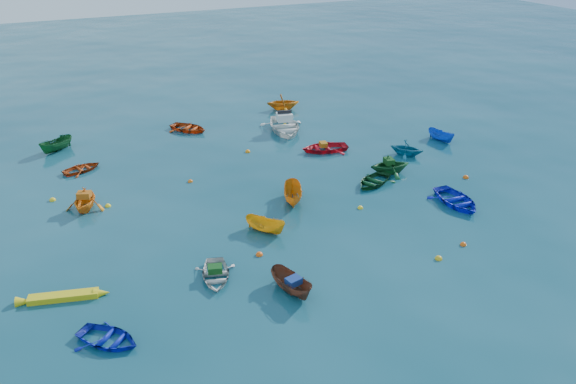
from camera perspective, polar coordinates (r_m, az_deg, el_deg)
name	(u,v)px	position (r m, az deg, el deg)	size (l,w,h in m)	color
ground	(326,236)	(30.74, 3.91, -4.44)	(160.00, 160.00, 0.00)	#0A3848
dinghy_blue_sw	(109,342)	(24.89, -17.75, -14.32)	(1.99, 2.78, 0.58)	#0D1DAE
dinghy_white_near	(216,278)	(27.55, -7.36, -8.66)	(2.01, 2.81, 0.58)	beige
sampan_brown_mid	(292,292)	(26.44, 0.37, -10.10)	(1.02, 2.71, 1.05)	brown
dinghy_blue_se	(456,204)	(35.41, 16.67, -1.17)	(2.57, 3.59, 0.74)	#0F1BBE
dinghy_orange_w	(86,209)	(35.49, -19.81, -1.60)	(2.32, 2.69, 1.42)	orange
sampan_yellow_mid	(266,231)	(31.08, -2.30, -4.02)	(0.93, 2.47, 0.96)	orange
dinghy_green_e	(373,184)	(36.87, 8.64, 0.83)	(2.20, 3.08, 0.64)	#0F421E
dinghy_cyan_se	(406,155)	(41.79, 11.90, 3.70)	(2.06, 2.39, 1.26)	#166889
dinghy_red_nw	(82,171)	(40.84, -20.16, 2.05)	(1.84, 2.57, 0.53)	#B33B0E
sampan_orange_n	(293,202)	(34.20, 0.53, -0.98)	(1.12, 2.98, 1.15)	orange
dinghy_green_n	(389,173)	(38.60, 10.25, 1.90)	(2.35, 2.73, 1.43)	#135224
dinghy_red_ne	(324,151)	(41.76, 3.72, 4.21)	(2.46, 3.44, 0.71)	red
sampan_blue_far	(440,140)	(45.19, 15.23, 5.08)	(0.91, 2.43, 0.94)	#0E44B5
dinghy_red_far	(189,131)	(46.40, -10.05, 6.17)	(2.31, 3.23, 0.67)	#BF3E0F
dinghy_orange_far	(283,109)	(50.93, -0.52, 8.41)	(2.48, 2.88, 1.52)	orange
sampan_green_far	(58,151)	(45.02, -22.36, 3.89)	(1.05, 2.79, 1.08)	#135425
kayak_yellow	(64,299)	(27.93, -21.81, -10.06)	(0.55, 3.77, 0.38)	gold
motorboat_white	(284,131)	(45.62, -0.36, 6.23)	(3.51, 4.91, 1.62)	silver
tarp_green_a	(215,269)	(27.37, -7.42, -7.76)	(0.69, 0.52, 0.33)	#124916
tarp_blue_a	(294,281)	(25.94, 0.58, -9.03)	(0.68, 0.51, 0.33)	navy
tarp_orange_a	(84,195)	(35.14, -20.01, -0.28)	(0.76, 0.57, 0.37)	#BC5D13
tarp_green_b	(389,161)	(38.20, 10.22, 3.12)	(0.75, 0.57, 0.36)	#0F3F12
tarp_orange_b	(323,144)	(41.54, 3.61, 4.86)	(0.67, 0.51, 0.32)	#AF6812
buoy_or_a	(259,255)	(29.04, -2.93, -6.42)	(0.37, 0.37, 0.37)	#FF550D
buoy_ye_a	(438,259)	(29.70, 15.04, -6.60)	(0.38, 0.38, 0.38)	gold
buoy_or_b	(463,245)	(31.25, 17.36, -5.16)	(0.35, 0.35, 0.35)	#EB550C
buoy_ye_b	(53,200)	(37.24, -22.79, -0.80)	(0.39, 0.39, 0.39)	yellow
buoy_or_c	(190,182)	(37.28, -9.89, 1.03)	(0.33, 0.33, 0.33)	orange
buoy_ye_c	(360,208)	(33.71, 7.35, -1.65)	(0.33, 0.33, 0.33)	yellow
buoy_or_d	(466,178)	(39.11, 17.61, 1.38)	(0.39, 0.39, 0.39)	#DB520B
buoy_ye_d	(108,206)	(35.34, -17.82, -1.40)	(0.35, 0.35, 0.35)	yellow
buoy_or_e	(248,152)	(41.52, -4.11, 4.07)	(0.38, 0.38, 0.38)	orange
buoy_ye_e	(285,125)	(46.94, -0.31, 6.82)	(0.32, 0.32, 0.32)	yellow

